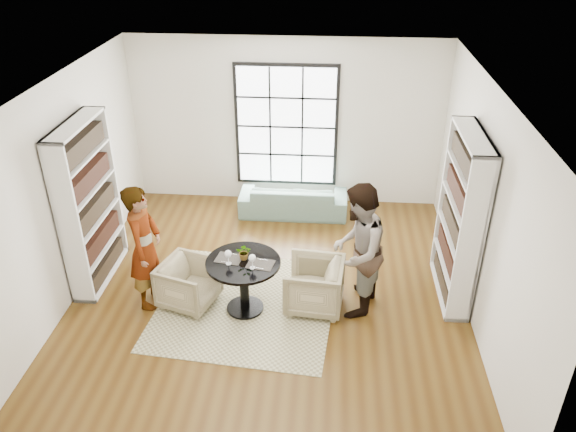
# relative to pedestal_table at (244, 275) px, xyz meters

# --- Properties ---
(ground) EXTENTS (6.00, 6.00, 0.00)m
(ground) POSITION_rel_pedestal_table_xyz_m (0.30, 0.34, -0.57)
(ground) COLOR #573C14
(room_shell) EXTENTS (6.00, 6.01, 6.00)m
(room_shell) POSITION_rel_pedestal_table_xyz_m (0.30, 0.88, 0.68)
(room_shell) COLOR silver
(room_shell) RESTS_ON ground
(rug) EXTENTS (2.60, 2.60, 0.01)m
(rug) POSITION_rel_pedestal_table_xyz_m (0.00, 0.10, -0.57)
(rug) COLOR #B6B389
(rug) RESTS_ON ground
(pedestal_table) EXTENTS (0.99, 0.99, 0.79)m
(pedestal_table) POSITION_rel_pedestal_table_xyz_m (0.00, 0.00, 0.00)
(pedestal_table) COLOR black
(pedestal_table) RESTS_ON ground
(sofa) EXTENTS (1.90, 0.74, 0.55)m
(sofa) POSITION_rel_pedestal_table_xyz_m (0.46, 2.79, -0.30)
(sofa) COLOR slate
(sofa) RESTS_ON ground
(armchair_left) EXTENTS (0.90, 0.89, 0.66)m
(armchair_left) POSITION_rel_pedestal_table_xyz_m (-0.78, 0.08, -0.24)
(armchair_left) COLOR tan
(armchair_left) RESTS_ON ground
(armchair_right) EXTENTS (0.84, 0.82, 0.71)m
(armchair_right) POSITION_rel_pedestal_table_xyz_m (0.94, 0.14, -0.22)
(armchair_right) COLOR tan
(armchair_right) RESTS_ON ground
(person_left) EXTENTS (0.45, 0.66, 1.79)m
(person_left) POSITION_rel_pedestal_table_xyz_m (-1.33, 0.08, 0.32)
(person_left) COLOR gray
(person_left) RESTS_ON ground
(person_right) EXTENTS (0.93, 1.07, 1.88)m
(person_right) POSITION_rel_pedestal_table_xyz_m (1.49, 0.14, 0.37)
(person_right) COLOR gray
(person_right) RESTS_ON ground
(placemat_left) EXTENTS (0.38, 0.31, 0.01)m
(placemat_left) POSITION_rel_pedestal_table_xyz_m (-0.19, 0.05, 0.22)
(placemat_left) COLOR #282523
(placemat_left) RESTS_ON pedestal_table
(placemat_right) EXTENTS (0.38, 0.31, 0.01)m
(placemat_right) POSITION_rel_pedestal_table_xyz_m (0.24, -0.05, 0.22)
(placemat_right) COLOR #282523
(placemat_right) RESTS_ON pedestal_table
(cutlery_left) EXTENTS (0.17, 0.24, 0.01)m
(cutlery_left) POSITION_rel_pedestal_table_xyz_m (-0.19, 0.05, 0.23)
(cutlery_left) COLOR silver
(cutlery_left) RESTS_ON placemat_left
(cutlery_right) EXTENTS (0.17, 0.24, 0.01)m
(cutlery_right) POSITION_rel_pedestal_table_xyz_m (0.24, -0.05, 0.23)
(cutlery_right) COLOR silver
(cutlery_right) RESTS_ON placemat_right
(wine_glass_left) EXTENTS (0.09, 0.09, 0.21)m
(wine_glass_left) POSITION_rel_pedestal_table_xyz_m (-0.18, -0.07, 0.37)
(wine_glass_left) COLOR silver
(wine_glass_left) RESTS_ON pedestal_table
(wine_glass_right) EXTENTS (0.09, 0.09, 0.21)m
(wine_glass_right) POSITION_rel_pedestal_table_xyz_m (0.15, -0.14, 0.37)
(wine_glass_right) COLOR silver
(wine_glass_right) RESTS_ON pedestal_table
(flower_centerpiece) EXTENTS (0.20, 0.17, 0.22)m
(flower_centerpiece) POSITION_rel_pedestal_table_xyz_m (0.01, 0.06, 0.33)
(flower_centerpiece) COLOR gray
(flower_centerpiece) RESTS_ON pedestal_table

